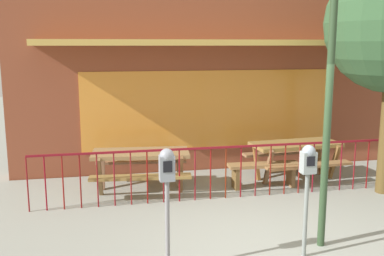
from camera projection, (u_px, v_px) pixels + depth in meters
name	position (u px, v px, depth m)	size (l,w,h in m)	color
ground	(280.00, 251.00, 6.04)	(40.00, 40.00, 0.00)	gray
pub_storefront	(207.00, 53.00, 9.76)	(8.42, 1.25, 5.15)	#512813
patio_fence_front	(234.00, 162.00, 8.04)	(7.10, 0.04, 0.97)	maroon
picnic_table_left	(141.00, 160.00, 8.41)	(1.93, 1.54, 0.79)	olive
picnic_table_right	(295.00, 150.00, 9.16)	(1.91, 1.51, 0.79)	olive
patio_bench	(264.00, 170.00, 8.69)	(1.41, 0.37, 0.48)	olive
parking_meter_near	(167.00, 177.00, 5.30)	(0.18, 0.17, 1.55)	gray
parking_meter_far	(308.00, 171.00, 5.68)	(0.18, 0.17, 1.50)	slate
street_lamp	(331.00, 60.00, 5.75)	(0.28, 0.28, 3.91)	#2C4228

